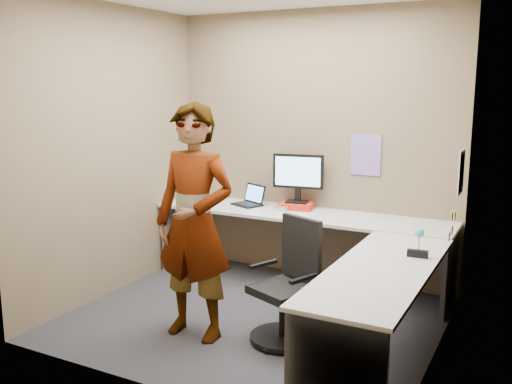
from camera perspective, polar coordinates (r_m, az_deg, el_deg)
The scene contains 20 objects.
ground at distance 5.00m, azimuth -0.29°, elevation -12.50°, with size 3.00×3.00×0.00m, color #28272D.
wall_back at distance 5.80m, azimuth 5.75°, elevation 4.55°, with size 3.00×3.00×0.00m, color brown.
wall_right at distance 4.15m, azimuth 18.30°, elevation 1.55°, with size 2.70×2.70×0.00m, color brown.
wall_left at distance 5.49m, azimuth -14.29°, elevation 3.92°, with size 2.70×2.70×0.00m, color brown.
desk at distance 4.96m, azimuth 6.30°, elevation -5.53°, with size 2.98×2.58×0.73m.
paper_ream at distance 5.77m, azimuth 4.11°, elevation -1.37°, with size 0.32×0.24×0.06m, color red.
monitor at distance 5.73m, azimuth 4.23°, elevation 1.80°, with size 0.51×0.18×0.49m.
laptop at distance 5.94m, azimuth -0.57°, elevation -0.79°, with size 0.37×0.34×0.21m.
trackball_mouse at distance 5.68m, azimuth 2.55°, elevation -1.61°, with size 0.12×0.08×0.07m.
origami at distance 5.40m, azimuth 4.54°, elevation -2.25°, with size 0.10×0.10×0.06m, color white.
stapler at distance 4.34m, azimuth 15.86°, elevation -5.95°, with size 0.15×0.04×0.06m, color black.
flower at distance 4.33m, azimuth 16.02°, elevation -4.40°, with size 0.07×0.07×0.22m.
calendar_purple at distance 5.62m, azimuth 10.91°, elevation 3.69°, with size 0.30×0.01×0.40m, color #846BB7.
calendar_white at distance 5.05m, azimuth 19.84°, elevation 1.88°, with size 0.01×0.28×0.38m, color white.
sticky_note_a at distance 4.76m, azimuth 19.01°, elevation -2.26°, with size 0.01×0.07×0.07m, color #F2E059.
sticky_note_b at distance 4.84m, azimuth 19.01°, elevation -3.64°, with size 0.01×0.07×0.07m, color pink.
sticky_note_c at distance 4.73m, azimuth 18.76°, elevation -4.20°, with size 0.01×0.07×0.07m, color pink.
sticky_note_d at distance 4.91m, azimuth 19.26°, elevation -2.24°, with size 0.01×0.07×0.07m, color #F2E059.
office_chair at distance 4.48m, azimuth 3.22°, elevation -10.01°, with size 0.55×0.55×0.95m.
person at distance 4.43m, azimuth -6.17°, elevation -3.08°, with size 0.67×0.44×1.84m, color #999399.
Camera 1 is at (2.15, -4.05, 1.98)m, focal length 40.00 mm.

